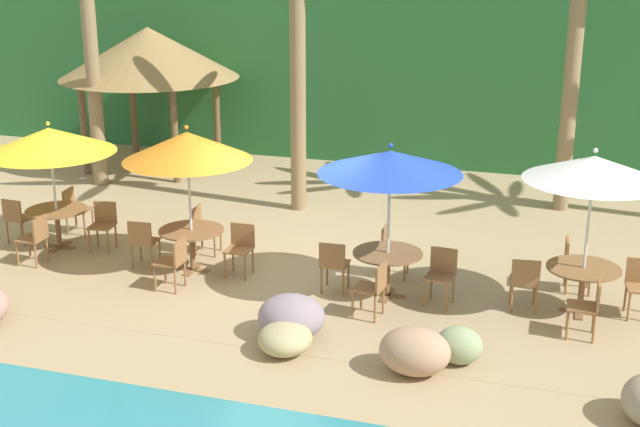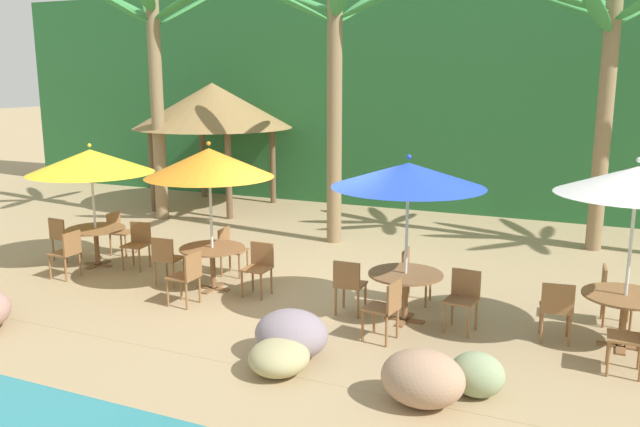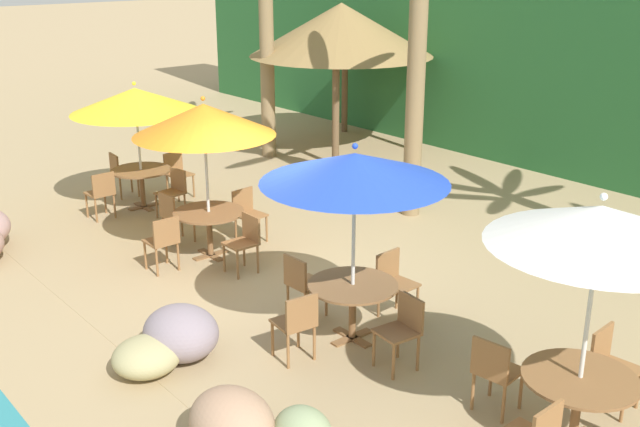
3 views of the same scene
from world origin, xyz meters
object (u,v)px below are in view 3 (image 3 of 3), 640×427
Objects in this scene: umbrella_blue at (355,168)px; palapa_hut at (341,30)px; dining_table_orange at (209,219)px; chair_orange_left at (173,214)px; chair_yellow_right at (102,192)px; chair_white_left at (495,370)px; chair_orange_right at (163,240)px; palm_tree_second at (419,2)px; chair_blue_inland at (393,279)px; dining_table_white at (579,388)px; umbrella_white at (600,226)px; chair_yellow_left at (120,172)px; chair_orange_inland at (247,211)px; umbrella_orange at (204,120)px; chair_yellow_seaward at (174,190)px; chair_blue_left at (302,282)px; chair_yellow_inland at (177,171)px; chair_blue_right at (297,322)px; chair_blue_seaward at (403,326)px; chair_white_inland at (610,362)px; umbrella_yellow at (135,100)px; dining_table_blue at (353,293)px; chair_orange_seaward at (245,239)px.

palapa_hut is at bearing 139.56° from umbrella_blue.
chair_orange_left reaches higher than dining_table_orange.
chair_yellow_right is 8.24m from chair_white_left.
palm_tree_second is at bearing 83.89° from chair_orange_right.
dining_table_white is at bearing -11.10° from chair_blue_inland.
umbrella_white is 1.65m from dining_table_white.
chair_yellow_left is 3.54m from chair_orange_inland.
palapa_hut is at bearing 119.85° from chair_orange_right.
umbrella_orange is 2.91× the size of chair_orange_right.
umbrella_blue is (3.41, -0.09, 1.58)m from dining_table_orange.
chair_orange_inland is 6.57m from dining_table_white.
umbrella_white reaches higher than chair_yellow_seaward.
umbrella_blue is (6.12, 0.44, 1.68)m from chair_yellow_right.
chair_blue_left reaches higher than dining_table_white.
chair_yellow_inland is 1.71m from chair_yellow_right.
chair_blue_seaward is at bearing 44.65° from chair_blue_right.
chair_orange_right is at bearing -165.56° from chair_blue_left.
palapa_hut is (-1.23, 6.70, 2.27)m from chair_yellow_right.
chair_blue_left is 0.20× the size of palapa_hut.
umbrella_blue reaches higher than chair_blue_inland.
umbrella_blue is 2.86× the size of chair_blue_seaward.
chair_orange_inland is 3.46m from chair_blue_inland.
chair_white_inland is (8.19, 0.48, 0.00)m from chair_yellow_seaward.
palapa_hut reaches higher than chair_blue_seaward.
chair_orange_inland is at bearing 99.22° from chair_orange_right.
chair_blue_left is 1.00× the size of chair_blue_right.
chair_orange_left is (-0.66, -0.99, 0.00)m from chair_orange_inland.
umbrella_yellow is 2.71× the size of chair_orange_left.
dining_table_orange is 0.20× the size of palm_tree_second.
chair_yellow_inland is 5.56m from palm_tree_second.
umbrella_white is (6.35, 0.15, 0.09)m from umbrella_orange.
palm_tree_second is (3.30, 4.43, 3.22)m from chair_yellow_right.
chair_blue_inland is 1.00× the size of chair_white_inland.
chair_yellow_right is 1.00× the size of chair_orange_inland.
chair_orange_left is at bearing 179.06° from chair_blue_left.
chair_blue_seaward is at bearing 3.62° from chair_yellow_right.
chair_blue_seaward is at bearing -173.38° from umbrella_white.
umbrella_blue is 1.58m from dining_table_blue.
chair_yellow_right is 1.00× the size of chair_orange_seaward.
palapa_hut is (-10.29, 6.02, 2.17)m from dining_table_white.
chair_orange_seaward reaches higher than dining_table_orange.
chair_orange_inland is 1.00× the size of chair_blue_inland.
dining_table_white is at bearing -6.10° from chair_yellow_inland.
chair_yellow_right is at bearing 176.15° from chair_blue_right.
chair_white_inland is 0.16× the size of palm_tree_second.
dining_table_white is (5.51, 0.05, 0.10)m from chair_orange_seaward.
chair_yellow_seaward is 1.84m from chair_orange_inland.
umbrella_yellow is 6.53m from chair_blue_right.
chair_blue_inland is at bearing -175.39° from chair_white_inland.
umbrella_blue is (3.32, 0.76, 1.68)m from chair_orange_right.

